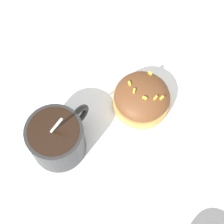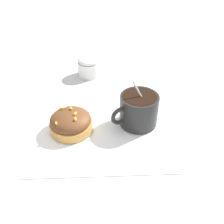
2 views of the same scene
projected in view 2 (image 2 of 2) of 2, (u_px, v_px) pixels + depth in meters
name	position (u px, v px, depth m)	size (l,w,h in m)	color
ground_plane	(105.00, 123.00, 0.60)	(3.00, 3.00, 0.00)	#B2B2B7
paper_napkin	(105.00, 123.00, 0.60)	(0.35, 0.34, 0.00)	white
coffee_cup	(138.00, 109.00, 0.58)	(0.11, 0.09, 0.11)	black
frosted_pastry	(71.00, 122.00, 0.57)	(0.09, 0.09, 0.05)	#D19347
sugar_bowl	(89.00, 66.00, 0.77)	(0.07, 0.07, 0.06)	white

